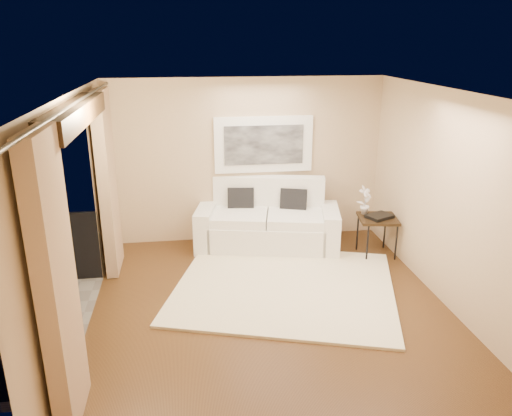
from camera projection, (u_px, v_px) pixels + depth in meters
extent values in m
plane|color=#4F3117|center=(272.00, 310.00, 6.33)|extent=(5.00, 5.00, 0.00)
plane|color=white|center=(274.00, 94.00, 5.46)|extent=(5.00, 5.00, 0.00)
plane|color=tan|center=(247.00, 161.00, 8.24)|extent=(4.50, 0.00, 4.50)
plane|color=tan|center=(334.00, 324.00, 3.56)|extent=(4.50, 0.00, 4.50)
plane|color=tan|center=(451.00, 202.00, 6.20)|extent=(0.00, 5.00, 5.00)
plane|color=tan|center=(100.00, 176.00, 7.33)|extent=(0.00, 2.70, 2.70)
plane|color=tan|center=(28.00, 301.00, 3.86)|extent=(0.00, 2.70, 2.70)
plane|color=tan|center=(62.00, 112.00, 5.20)|extent=(0.00, 2.40, 2.40)
cube|color=black|center=(74.00, 114.00, 5.23)|extent=(0.28, 2.40, 0.22)
cube|color=#605B56|center=(11.00, 334.00, 5.93)|extent=(1.80, 2.60, 0.12)
cube|color=black|center=(34.00, 248.00, 6.94)|extent=(1.80, 0.06, 1.00)
cube|color=tan|center=(108.00, 183.00, 7.07)|extent=(0.16, 0.75, 2.62)
cube|color=tan|center=(57.00, 285.00, 4.17)|extent=(0.16, 0.75, 2.62)
cylinder|color=#4C473F|center=(75.00, 104.00, 5.20)|extent=(0.04, 4.80, 0.04)
cube|color=white|center=(264.00, 145.00, 8.16)|extent=(1.62, 0.05, 0.92)
cube|color=black|center=(264.00, 145.00, 8.12)|extent=(1.30, 0.02, 0.64)
cube|color=#FFF4CD|center=(284.00, 286.00, 6.90)|extent=(3.58, 3.33, 0.04)
cube|color=white|center=(267.00, 234.00, 8.19)|extent=(2.01, 1.34, 0.46)
cube|color=white|center=(269.00, 202.00, 8.41)|extent=(1.86, 0.62, 0.89)
cube|color=white|center=(206.00, 226.00, 8.22)|extent=(0.46, 1.01, 0.67)
cube|color=white|center=(330.00, 229.00, 8.09)|extent=(0.46, 1.01, 0.67)
cube|color=white|center=(240.00, 216.00, 8.09)|extent=(1.03, 1.03, 0.15)
cube|color=white|center=(295.00, 218.00, 8.03)|extent=(1.03, 1.03, 0.15)
cube|color=black|center=(241.00, 201.00, 8.26)|extent=(0.46, 0.25, 0.45)
cube|color=black|center=(293.00, 202.00, 8.21)|extent=(0.48, 0.33, 0.45)
cube|color=black|center=(378.00, 219.00, 7.77)|extent=(0.66, 0.66, 0.04)
cylinder|color=black|center=(367.00, 244.00, 7.62)|extent=(0.03, 0.03, 0.59)
cylinder|color=black|center=(396.00, 242.00, 7.68)|extent=(0.03, 0.03, 0.59)
cylinder|color=black|center=(357.00, 233.00, 8.05)|extent=(0.03, 0.03, 0.59)
cylinder|color=black|center=(385.00, 231.00, 8.12)|extent=(0.03, 0.03, 0.59)
cube|color=black|center=(379.00, 216.00, 7.73)|extent=(0.46, 0.41, 0.05)
imported|color=white|center=(365.00, 200.00, 7.83)|extent=(0.29, 0.26, 0.46)
cylinder|color=black|center=(14.00, 321.00, 5.38)|extent=(0.04, 0.04, 0.76)
cylinder|color=black|center=(29.00, 296.00, 5.91)|extent=(0.04, 0.04, 0.76)
cylinder|color=black|center=(6.00, 276.00, 6.83)|extent=(0.03, 0.03, 0.38)
cylinder|color=red|center=(0.00, 266.00, 5.60)|extent=(0.06, 0.06, 0.07)
cylinder|color=white|center=(6.00, 269.00, 5.47)|extent=(0.06, 0.06, 0.12)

